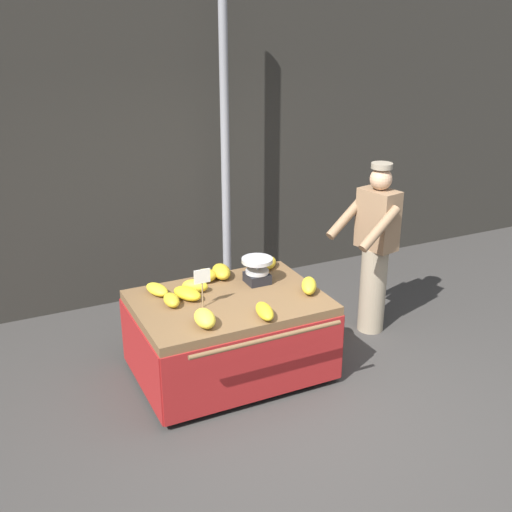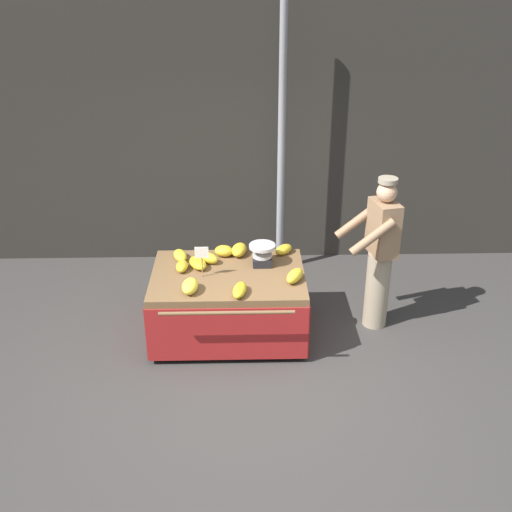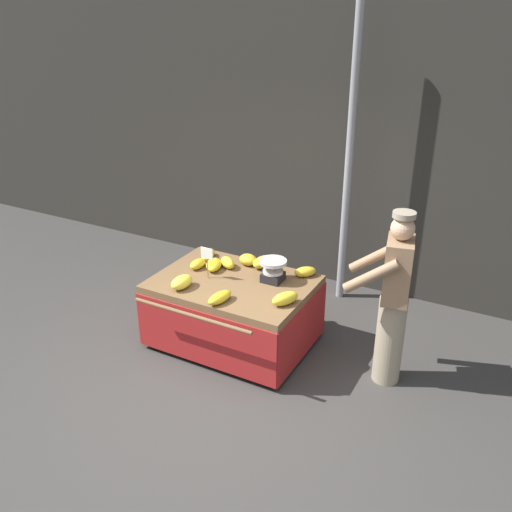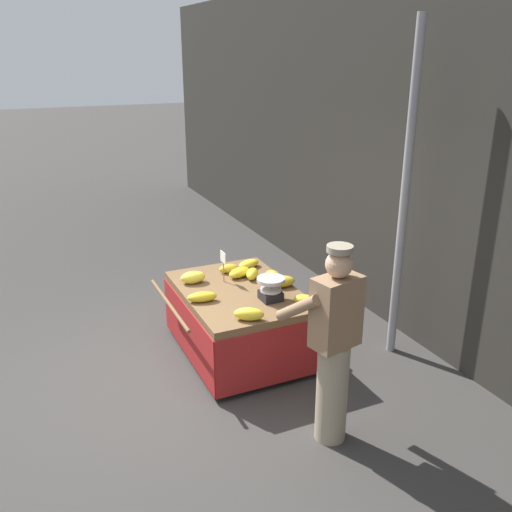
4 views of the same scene
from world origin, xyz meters
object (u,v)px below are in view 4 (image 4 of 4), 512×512
Objects in this scene: banana_bunch_4 at (272,276)px; vendor_person at (333,345)px; price_sign at (223,260)px; banana_bunch_1 at (282,281)px; banana_bunch_6 at (240,272)px; weighing_scale at (271,289)px; banana_bunch_5 at (249,314)px; banana_bunch_9 at (249,264)px; banana_bunch_2 at (202,297)px; banana_bunch_0 at (193,277)px; banana_cart at (239,307)px; banana_bunch_8 at (229,268)px; banana_bunch_3 at (252,274)px; banana_bunch_7 at (305,300)px; street_pole at (405,198)px.

banana_bunch_4 is 1.68m from vendor_person.
banana_bunch_1 is at bearing 53.33° from price_sign.
price_sign is 0.30m from banana_bunch_6.
banana_bunch_1 is (-0.25, 0.25, -0.06)m from weighing_scale.
vendor_person is (0.92, 0.33, 0.08)m from banana_bunch_5.
price_sign reaches higher than banana_bunch_5.
banana_bunch_6 is 1.07× the size of banana_bunch_9.
banana_bunch_2 is 0.62m from banana_bunch_5.
vendor_person reaches higher than banana_bunch_5.
banana_bunch_4 is (0.31, 0.79, -0.00)m from banana_bunch_0.
banana_bunch_5 is (0.32, -0.38, -0.06)m from weighing_scale.
banana_bunch_1 reaches higher than banana_bunch_9.
weighing_scale reaches higher than banana_bunch_0.
weighing_scale is at bearing 28.36° from banana_cart.
banana_bunch_8 is (-0.16, -0.06, -0.00)m from banana_bunch_6.
banana_bunch_4 is (-0.41, 0.22, -0.06)m from weighing_scale.
banana_bunch_0 is 0.64m from banana_bunch_3.
banana_bunch_7 is at bearing 61.30° from banana_bunch_2.
street_pole reaches higher than banana_bunch_2.
banana_bunch_9 is at bearing -171.69° from banana_bunch_4.
banana_bunch_7 is (0.49, 0.01, -0.01)m from banana_bunch_1.
banana_bunch_3 is 0.33m from banana_bunch_9.
banana_bunch_8 is 2.09m from vendor_person.
banana_bunch_8 is 0.84× the size of banana_bunch_9.
vendor_person is at bearing 19.54° from banana_bunch_5.
banana_bunch_3 is at bearing 129.93° from banana_cart.
street_pole is 1.89m from banana_bunch_9.
street_pole is 1.88m from vendor_person.
street_pole is 1.78m from banana_bunch_3.
vendor_person reaches higher than banana_bunch_3.
banana_cart is at bearing -143.44° from banana_bunch_7.
vendor_person is (1.97, 0.52, 0.07)m from banana_bunch_0.
banana_cart is at bearing -50.07° from banana_bunch_3.
price_sign is 0.66m from banana_bunch_1.
banana_bunch_4 is 0.86× the size of banana_bunch_7.
banana_bunch_3 is at bearing -134.10° from banana_bunch_4.
banana_bunch_5 is at bearing -49.78° from weighing_scale.
banana_bunch_1 reaches higher than banana_bunch_7.
banana_bunch_3 is (0.15, 0.62, -0.01)m from banana_bunch_0.
banana_bunch_0 is at bearing -94.89° from banana_bunch_6.
banana_bunch_7 is (-0.03, -1.07, -0.91)m from street_pole.
price_sign is 0.53m from banana_bunch_9.
weighing_scale is at bearing 4.06° from banana_bunch_6.
banana_bunch_8 is at bearing -127.81° from street_pole.
banana_bunch_4 and banana_bunch_5 have the same top height.
vendor_person reaches higher than banana_bunch_1.
banana_bunch_0 is at bearing -165.19° from vendor_person.
street_pole is 2.04m from banana_bunch_8.
banana_bunch_2 reaches higher than banana_bunch_9.
street_pole is at bearing 56.40° from banana_bunch_3.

